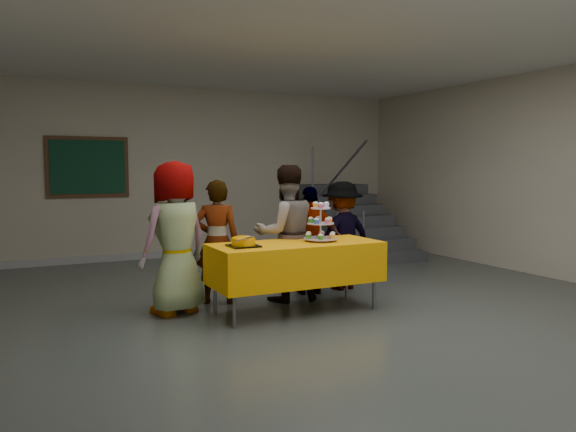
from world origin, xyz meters
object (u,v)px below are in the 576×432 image
schoolchild_a (175,238)px  staircase (347,226)px  schoolchild_b (217,242)px  noticeboard (88,167)px  cupcake_stand (321,226)px  bear_cake (243,241)px  schoolchild_e (342,235)px  bake_table (296,262)px  schoolchild_d (311,240)px  schoolchild_c (286,233)px

schoolchild_a → staircase: staircase is taller
schoolchild_b → noticeboard: bearing=-49.8°
cupcake_stand → noticeboard: bearing=114.2°
schoolchild_a → noticeboard: noticeboard is taller
schoolchild_a → schoolchild_b: schoolchild_a is taller
bear_cake → staircase: bearing=45.1°
cupcake_stand → schoolchild_e: size_ratio=0.32×
bake_table → bear_cake: (-0.63, -0.02, 0.27)m
schoolchild_e → schoolchild_a: bearing=-0.8°
schoolchild_a → schoolchild_b: size_ratio=1.15×
schoolchild_a → schoolchild_e: size_ratio=1.18×
cupcake_stand → schoolchild_e: bearing=45.4°
schoolchild_b → schoolchild_d: (1.23, -0.06, -0.05)m
schoolchild_c → noticeboard: bearing=-60.5°
schoolchild_c → bake_table: bearing=80.2°
staircase → bake_table: bearing=-129.5°
bear_cake → schoolchild_b: (-0.02, 0.79, -0.10)m
cupcake_stand → schoolchild_b: schoolchild_b is taller
bake_table → schoolchild_a: size_ratio=1.13×
staircase → noticeboard: size_ratio=1.85×
cupcake_stand → schoolchild_d: (0.27, 0.71, -0.26)m
bake_table → cupcake_stand: size_ratio=4.22×
schoolchild_d → schoolchild_e: schoolchild_e is taller
schoolchild_a → staircase: bearing=-166.3°
bear_cake → staircase: (3.51, 3.52, -0.34)m
bake_table → schoolchild_c: (0.14, 0.53, 0.26)m
schoolchild_c → noticeboard: size_ratio=1.25×
bake_table → cupcake_stand: (0.31, 0.00, 0.38)m
bake_table → schoolchild_a: schoolchild_a is taller
cupcake_stand → schoolchild_c: bearing=108.3°
schoolchild_a → cupcake_stand: bearing=138.5°
schoolchild_e → schoolchild_b: bearing=-6.6°
schoolchild_c → staircase: (2.74, 2.96, -0.32)m
schoolchild_b → schoolchild_d: schoolchild_b is taller
schoolchild_e → cupcake_stand: bearing=38.2°
cupcake_stand → schoolchild_b: size_ratio=0.31×
noticeboard → schoolchild_a: bearing=-83.5°
bake_table → noticeboard: (-1.63, 4.33, 1.04)m
bake_table → schoolchild_c: 0.61m
schoolchild_c → schoolchild_d: (0.44, 0.18, -0.13)m
bake_table → schoolchild_d: size_ratio=1.38×
schoolchild_c → schoolchild_e: (0.94, 0.25, -0.11)m
schoolchild_c → schoolchild_e: bearing=-160.6°
cupcake_stand → staircase: 4.36m
bake_table → schoolchild_d: 0.92m
schoolchild_d → schoolchild_e: size_ratio=0.96×
bear_cake → schoolchild_c: 0.95m
cupcake_stand → noticeboard: (-1.94, 4.33, 0.66)m
bake_table → schoolchild_e: bearing=36.0°
bear_cake → schoolchild_c: (0.77, 0.56, -0.02)m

